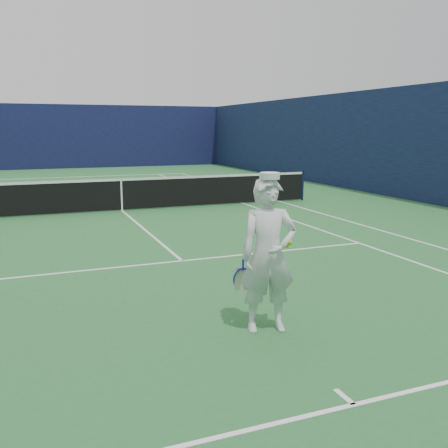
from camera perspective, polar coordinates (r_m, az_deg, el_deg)
name	(u,v)px	position (r m, az deg, el deg)	size (l,w,h in m)	color
ground	(122,211)	(15.80, -11.56, 1.48)	(80.00, 80.00, 0.00)	#25632F
court_markings	(122,211)	(15.80, -11.56, 1.49)	(11.03, 23.83, 0.01)	white
windscreen_fence	(120,146)	(15.60, -11.84, 8.74)	(20.12, 36.12, 4.00)	#0F1339
tennis_net	(121,193)	(15.72, -11.64, 3.47)	(12.88, 0.09, 1.07)	#141E4C
tennis_player	(268,255)	(6.21, 5.09, -3.56)	(0.79, 0.64, 2.00)	white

